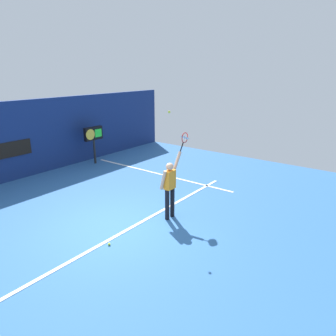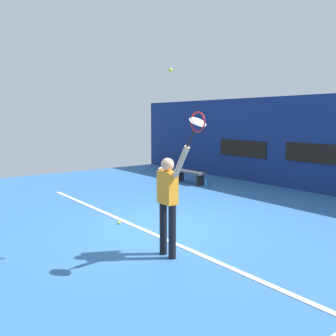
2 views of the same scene
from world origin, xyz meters
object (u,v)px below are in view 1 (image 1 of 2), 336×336
(tennis_player, at_px, (170,186))
(scoreboard_clock, at_px, (93,135))
(tennis_ball, at_px, (169,112))
(spare_ball, at_px, (109,244))
(tennis_racket, at_px, (184,139))

(tennis_player, relative_size, scoreboard_clock, 1.13)
(tennis_player, height_order, scoreboard_clock, tennis_player)
(tennis_ball, height_order, spare_ball, tennis_ball)
(tennis_racket, height_order, tennis_ball, tennis_ball)
(tennis_ball, bearing_deg, scoreboard_clock, 68.69)
(scoreboard_clock, xyz_separation_m, spare_ball, (-4.54, -5.87, -1.30))
(tennis_ball, height_order, scoreboard_clock, tennis_ball)
(tennis_racket, xyz_separation_m, tennis_ball, (-0.69, 0.04, 0.84))
(tennis_player, relative_size, spare_ball, 28.37)
(scoreboard_clock, bearing_deg, tennis_ball, -111.31)
(tennis_racket, height_order, spare_ball, tennis_racket)
(scoreboard_clock, bearing_deg, tennis_racket, -105.41)
(tennis_player, relative_size, tennis_ball, 28.37)
(tennis_player, xyz_separation_m, scoreboard_clock, (2.40, 6.14, 0.32))
(tennis_player, distance_m, spare_ball, 2.37)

